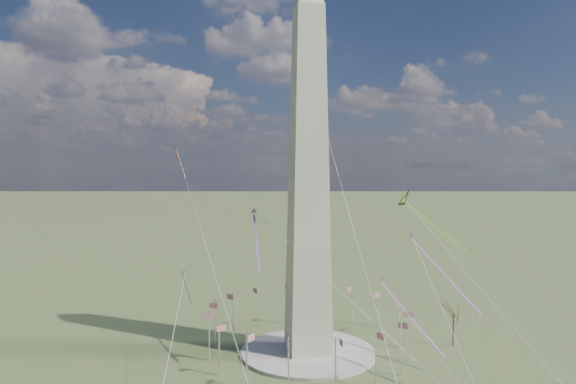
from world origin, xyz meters
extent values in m
plane|color=#4C552A|center=(0.00, 0.00, 0.00)|extent=(2000.00, 2000.00, 0.00)
cylinder|color=beige|center=(0.00, 0.00, 0.40)|extent=(36.00, 36.00, 0.80)
cylinder|color=white|center=(26.00, 0.00, 6.50)|extent=(0.36, 0.36, 13.00)
cube|color=red|center=(26.00, 1.30, 11.80)|extent=(2.40, 0.08, 1.50)
cylinder|color=white|center=(24.02, 9.95, 6.50)|extent=(0.36, 0.36, 13.00)
cube|color=red|center=(23.52, 11.15, 11.80)|extent=(2.25, 0.99, 1.50)
cylinder|color=white|center=(18.38, 18.38, 6.50)|extent=(0.36, 0.36, 13.00)
cube|color=red|center=(17.47, 19.30, 11.80)|extent=(1.75, 1.75, 1.50)
cylinder|color=white|center=(9.95, 24.02, 6.50)|extent=(0.36, 0.36, 13.00)
cube|color=red|center=(8.75, 24.52, 11.80)|extent=(0.99, 2.25, 1.50)
cylinder|color=white|center=(0.00, 26.00, 6.50)|extent=(0.36, 0.36, 13.00)
cube|color=red|center=(-1.30, 26.00, 11.80)|extent=(0.08, 2.40, 1.50)
cylinder|color=white|center=(-9.95, 24.02, 6.50)|extent=(0.36, 0.36, 13.00)
cube|color=red|center=(-11.15, 23.52, 11.80)|extent=(0.99, 2.25, 1.50)
cylinder|color=white|center=(-18.38, 18.38, 6.50)|extent=(0.36, 0.36, 13.00)
cube|color=red|center=(-19.30, 17.47, 11.80)|extent=(1.75, 1.75, 1.50)
cylinder|color=white|center=(-24.02, 9.95, 6.50)|extent=(0.36, 0.36, 13.00)
cube|color=red|center=(-24.52, 8.75, 11.80)|extent=(2.25, 0.99, 1.50)
cylinder|color=white|center=(-26.00, 0.00, 6.50)|extent=(0.36, 0.36, 13.00)
cube|color=red|center=(-26.00, -1.30, 11.80)|extent=(2.40, 0.08, 1.50)
cylinder|color=white|center=(-24.02, -9.95, 6.50)|extent=(0.36, 0.36, 13.00)
cube|color=red|center=(-23.52, -11.15, 11.80)|extent=(2.25, 0.99, 1.50)
cylinder|color=white|center=(-18.38, -18.38, 6.50)|extent=(0.36, 0.36, 13.00)
cube|color=red|center=(-17.47, -19.30, 11.80)|extent=(1.75, 1.75, 1.50)
cylinder|color=white|center=(-9.95, -24.02, 6.50)|extent=(0.36, 0.36, 13.00)
cube|color=red|center=(-8.75, -24.52, 11.80)|extent=(0.99, 2.25, 1.50)
cylinder|color=white|center=(0.00, -26.00, 6.50)|extent=(0.36, 0.36, 13.00)
cube|color=red|center=(1.30, -26.00, 11.80)|extent=(0.08, 2.40, 1.50)
cylinder|color=white|center=(9.95, -24.02, 6.50)|extent=(0.36, 0.36, 13.00)
cube|color=red|center=(11.15, -23.52, 11.80)|extent=(0.99, 2.25, 1.50)
cylinder|color=white|center=(18.38, -18.38, 6.50)|extent=(0.36, 0.36, 13.00)
cube|color=red|center=(19.30, -17.47, 11.80)|extent=(1.75, 1.75, 1.50)
cylinder|color=white|center=(24.02, -9.95, 6.50)|extent=(0.36, 0.36, 13.00)
cube|color=red|center=(24.52, -8.75, 11.80)|extent=(2.25, 0.99, 1.50)
cylinder|color=#423528|center=(40.88, -1.97, 4.57)|extent=(0.38, 0.38, 9.14)
cube|color=yellow|center=(41.37, 9.56, 32.00)|extent=(13.28, 12.73, 12.59)
cube|color=yellow|center=(39.78, 7.90, 32.00)|extent=(13.28, 12.73, 12.59)
cube|color=navy|center=(-31.70, 4.82, 22.81)|extent=(2.58, 3.71, 2.80)
cube|color=#F8272E|center=(-31.70, 4.82, 18.18)|extent=(2.66, 2.73, 9.68)
cube|color=#F8272E|center=(27.16, -22.50, 24.79)|extent=(7.09, 20.61, 13.43)
cube|color=#F8272E|center=(-14.27, -4.42, 31.07)|extent=(1.55, 18.54, 11.62)
cube|color=#F8272E|center=(25.11, -9.47, 10.85)|extent=(8.59, 20.56, 13.69)
cube|color=#E7441B|center=(-34.83, 41.78, 55.66)|extent=(1.24, 1.94, 1.57)
cube|color=#E7441B|center=(-34.83, 41.78, 53.95)|extent=(0.86, 1.31, 3.59)
cube|color=silver|center=(15.31, 49.45, 71.44)|extent=(1.61, 2.36, 1.81)
cube|color=silver|center=(15.31, 49.45, 69.47)|extent=(1.18, 1.36, 4.14)
camera|label=1|loc=(-30.52, -130.80, 50.01)|focal=32.00mm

